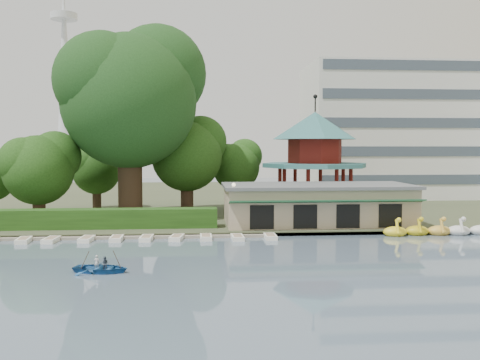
{
  "coord_description": "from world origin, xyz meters",
  "views": [
    {
      "loc": [
        -1.97,
        -29.92,
        7.92
      ],
      "look_at": [
        2.0,
        18.0,
        5.0
      ],
      "focal_mm": 40.0,
      "sensor_mm": 36.0,
      "label": 1
    }
  ],
  "objects": [
    {
      "name": "ground_plane",
      "position": [
        0.0,
        0.0,
        0.0
      ],
      "size": [
        220.0,
        220.0,
        0.0
      ],
      "primitive_type": "plane",
      "color": "slate",
      "rests_on": "ground"
    },
    {
      "name": "shore",
      "position": [
        0.0,
        52.0,
        0.2
      ],
      "size": [
        220.0,
        70.0,
        0.4
      ],
      "primitive_type": "cube",
      "color": "#424930",
      "rests_on": "ground"
    },
    {
      "name": "embankment",
      "position": [
        0.0,
        17.3,
        0.15
      ],
      "size": [
        220.0,
        0.6,
        0.3
      ],
      "primitive_type": "cube",
      "color": "gray",
      "rests_on": "ground"
    },
    {
      "name": "dock",
      "position": [
        -12.0,
        17.2,
        0.12
      ],
      "size": [
        34.0,
        1.6,
        0.24
      ],
      "primitive_type": "cube",
      "color": "gray",
      "rests_on": "ground"
    },
    {
      "name": "boathouse",
      "position": [
        10.0,
        21.97,
        2.37
      ],
      "size": [
        18.6,
        9.39,
        3.9
      ],
      "color": "tan",
      "rests_on": "shore"
    },
    {
      "name": "pavilion",
      "position": [
        12.0,
        32.0,
        7.48
      ],
      "size": [
        12.4,
        12.4,
        13.5
      ],
      "color": "tan",
      "rests_on": "shore"
    },
    {
      "name": "office_building",
      "position": [
        32.67,
        49.0,
        9.73
      ],
      "size": [
        38.0,
        18.0,
        20.0
      ],
      "color": "silver",
      "rests_on": "shore"
    },
    {
      "name": "broadcast_tower",
      "position": [
        -42.0,
        140.0,
        33.98
      ],
      "size": [
        8.0,
        8.0,
        96.0
      ],
      "color": "silver",
      "rests_on": "ground"
    },
    {
      "name": "hedge",
      "position": [
        -15.0,
        20.5,
        1.3
      ],
      "size": [
        30.0,
        2.0,
        1.8
      ],
      "primitive_type": "cube",
      "color": "#244C16",
      "rests_on": "shore"
    },
    {
      "name": "lamp_post",
      "position": [
        1.5,
        19.0,
        3.34
      ],
      "size": [
        0.36,
        0.36,
        4.28
      ],
      "color": "black",
      "rests_on": "shore"
    },
    {
      "name": "big_tree",
      "position": [
        -8.8,
        28.23,
        13.9
      ],
      "size": [
        15.76,
        14.68,
        21.04
      ],
      "color": "#3A281C",
      "rests_on": "shore"
    },
    {
      "name": "small_trees",
      "position": [
        -11.18,
        31.08,
        6.38
      ],
      "size": [
        39.27,
        16.64,
        11.27
      ],
      "color": "#3A281C",
      "rests_on": "shore"
    },
    {
      "name": "swan_boats",
      "position": [
        22.3,
        16.57,
        0.4
      ],
      "size": [
        15.37,
        2.15,
        1.92
      ],
      "color": "yellow",
      "rests_on": "ground"
    },
    {
      "name": "moored_rowboats",
      "position": [
        -11.35,
        15.79,
        0.18
      ],
      "size": [
        32.45,
        2.68,
        0.36
      ],
      "color": "white",
      "rests_on": "ground"
    },
    {
      "name": "rowboat_with_passengers",
      "position": [
        -8.01,
        4.24,
        0.51
      ],
      "size": [
        5.57,
        4.53,
        2.01
      ],
      "color": "#225994",
      "rests_on": "ground"
    }
  ]
}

